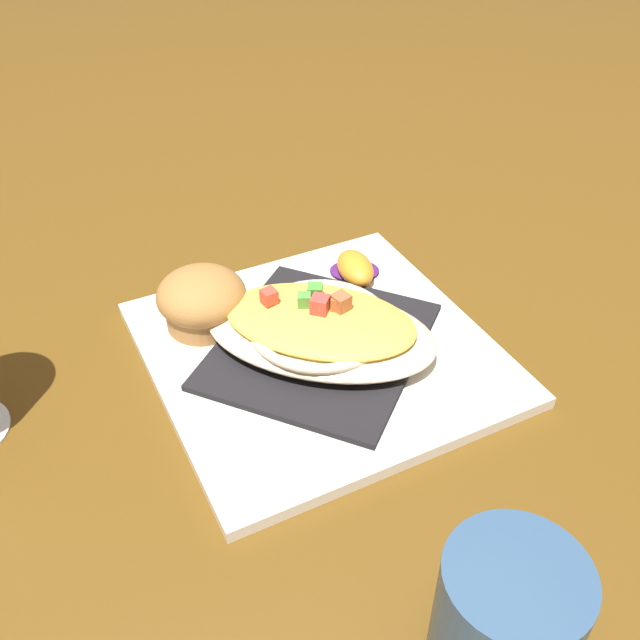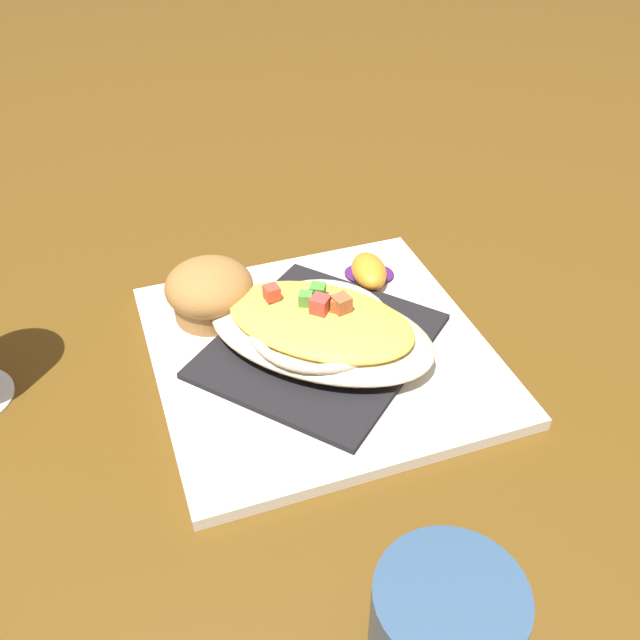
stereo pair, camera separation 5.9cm
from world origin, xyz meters
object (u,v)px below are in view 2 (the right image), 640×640
Objects in this scene: orange_garnish at (369,271)px; square_plate at (320,352)px; muffin at (210,291)px; gratin_dish at (320,327)px.

square_plate is at bearing -30.56° from orange_garnish.
muffin is at bearing -120.86° from square_plate.
square_plate is 0.03m from gratin_dish.
orange_garnish is (-0.09, 0.06, -0.01)m from gratin_dish.
gratin_dish is 2.96× the size of muffin.
orange_garnish is (-0.09, 0.06, 0.02)m from square_plate.
gratin_dish is at bearing -30.58° from orange_garnish.
gratin_dish is 3.90× the size of orange_garnish.
gratin_dish reaches higher than muffin.
gratin_dish is at bearing 59.17° from muffin.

